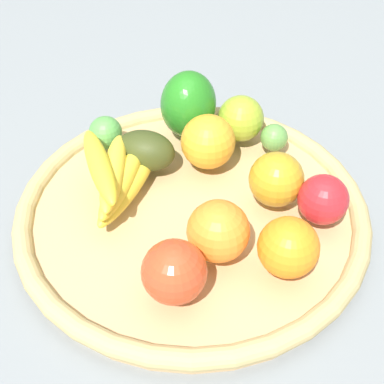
{
  "coord_description": "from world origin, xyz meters",
  "views": [
    {
      "loc": [
        -0.0,
        -0.53,
        0.55
      ],
      "look_at": [
        0.0,
        0.0,
        0.05
      ],
      "focal_mm": 52.46,
      "sensor_mm": 36.0,
      "label": 1
    }
  ],
  "objects_px": {
    "orange_0": "(218,231)",
    "apple_3": "(276,179)",
    "lime_1": "(106,133)",
    "bell_pepper": "(188,104)",
    "banana_bunch": "(116,177)",
    "apple_0": "(323,199)",
    "orange_1": "(208,142)",
    "avocado": "(145,151)",
    "apple_2": "(174,272)",
    "apple_1": "(241,118)",
    "lime_0": "(274,137)",
    "orange_2": "(288,247)"
  },
  "relations": [
    {
      "from": "apple_2",
      "to": "orange_0",
      "type": "bearing_deg",
      "value": 50.01
    },
    {
      "from": "lime_0",
      "to": "banana_bunch",
      "type": "height_order",
      "value": "banana_bunch"
    },
    {
      "from": "apple_0",
      "to": "apple_2",
      "type": "height_order",
      "value": "apple_2"
    },
    {
      "from": "apple_2",
      "to": "orange_1",
      "type": "xyz_separation_m",
      "value": [
        0.04,
        0.23,
        0.0
      ]
    },
    {
      "from": "lime_1",
      "to": "banana_bunch",
      "type": "bearing_deg",
      "value": -76.2
    },
    {
      "from": "avocado",
      "to": "apple_2",
      "type": "relative_size",
      "value": 1.15
    },
    {
      "from": "avocado",
      "to": "apple_2",
      "type": "distance_m",
      "value": 0.22
    },
    {
      "from": "lime_0",
      "to": "apple_3",
      "type": "height_order",
      "value": "apple_3"
    },
    {
      "from": "banana_bunch",
      "to": "orange_1",
      "type": "relative_size",
      "value": 2.03
    },
    {
      "from": "orange_1",
      "to": "banana_bunch",
      "type": "bearing_deg",
      "value": -150.61
    },
    {
      "from": "avocado",
      "to": "bell_pepper",
      "type": "xyz_separation_m",
      "value": [
        0.06,
        0.08,
        0.02
      ]
    },
    {
      "from": "avocado",
      "to": "orange_2",
      "type": "height_order",
      "value": "orange_2"
    },
    {
      "from": "apple_2",
      "to": "orange_2",
      "type": "relative_size",
      "value": 1.02
    },
    {
      "from": "orange_1",
      "to": "avocado",
      "type": "bearing_deg",
      "value": -174.9
    },
    {
      "from": "apple_3",
      "to": "apple_1",
      "type": "bearing_deg",
      "value": 105.22
    },
    {
      "from": "orange_2",
      "to": "avocado",
      "type": "bearing_deg",
      "value": 133.47
    },
    {
      "from": "apple_2",
      "to": "banana_bunch",
      "type": "distance_m",
      "value": 0.18
    },
    {
      "from": "avocado",
      "to": "orange_2",
      "type": "distance_m",
      "value": 0.25
    },
    {
      "from": "banana_bunch",
      "to": "avocado",
      "type": "bearing_deg",
      "value": 60.45
    },
    {
      "from": "orange_0",
      "to": "orange_1",
      "type": "bearing_deg",
      "value": 92.86
    },
    {
      "from": "apple_1",
      "to": "lime_1",
      "type": "bearing_deg",
      "value": -173.71
    },
    {
      "from": "avocado",
      "to": "banana_bunch",
      "type": "bearing_deg",
      "value": -119.55
    },
    {
      "from": "lime_0",
      "to": "orange_0",
      "type": "xyz_separation_m",
      "value": [
        -0.09,
        -0.2,
        0.02
      ]
    },
    {
      "from": "apple_2",
      "to": "apple_1",
      "type": "height_order",
      "value": "apple_2"
    },
    {
      "from": "orange_2",
      "to": "apple_3",
      "type": "bearing_deg",
      "value": 90.44
    },
    {
      "from": "bell_pepper",
      "to": "banana_bunch",
      "type": "height_order",
      "value": "bell_pepper"
    },
    {
      "from": "apple_0",
      "to": "orange_0",
      "type": "xyz_separation_m",
      "value": [
        -0.13,
        -0.06,
        0.01
      ]
    },
    {
      "from": "orange_0",
      "to": "apple_3",
      "type": "relative_size",
      "value": 1.04
    },
    {
      "from": "avocado",
      "to": "orange_1",
      "type": "distance_m",
      "value": 0.09
    },
    {
      "from": "avocado",
      "to": "orange_1",
      "type": "relative_size",
      "value": 1.1
    },
    {
      "from": "bell_pepper",
      "to": "apple_3",
      "type": "xyz_separation_m",
      "value": [
        0.11,
        -0.15,
        -0.01
      ]
    },
    {
      "from": "banana_bunch",
      "to": "apple_3",
      "type": "relative_size",
      "value": 2.16
    },
    {
      "from": "avocado",
      "to": "banana_bunch",
      "type": "relative_size",
      "value": 0.54
    },
    {
      "from": "apple_0",
      "to": "orange_0",
      "type": "bearing_deg",
      "value": -156.19
    },
    {
      "from": "orange_2",
      "to": "orange_0",
      "type": "bearing_deg",
      "value": 163.31
    },
    {
      "from": "bell_pepper",
      "to": "orange_2",
      "type": "xyz_separation_m",
      "value": [
        0.11,
        -0.27,
        -0.01
      ]
    },
    {
      "from": "orange_0",
      "to": "apple_3",
      "type": "height_order",
      "value": "orange_0"
    },
    {
      "from": "apple_1",
      "to": "orange_1",
      "type": "xyz_separation_m",
      "value": [
        -0.05,
        -0.06,
        0.0
      ]
    },
    {
      "from": "orange_2",
      "to": "orange_1",
      "type": "xyz_separation_m",
      "value": [
        -0.09,
        0.19,
        0.0
      ]
    },
    {
      "from": "orange_1",
      "to": "lime_0",
      "type": "bearing_deg",
      "value": 19.04
    },
    {
      "from": "avocado",
      "to": "banana_bunch",
      "type": "xyz_separation_m",
      "value": [
        -0.03,
        -0.06,
        0.01
      ]
    },
    {
      "from": "apple_1",
      "to": "apple_3",
      "type": "distance_m",
      "value": 0.14
    },
    {
      "from": "apple_3",
      "to": "orange_1",
      "type": "bearing_deg",
      "value": 138.84
    },
    {
      "from": "bell_pepper",
      "to": "orange_0",
      "type": "height_order",
      "value": "bell_pepper"
    },
    {
      "from": "apple_3",
      "to": "lime_1",
      "type": "bearing_deg",
      "value": 153.91
    },
    {
      "from": "orange_1",
      "to": "lime_1",
      "type": "bearing_deg",
      "value": 165.19
    },
    {
      "from": "lime_0",
      "to": "orange_1",
      "type": "height_order",
      "value": "orange_1"
    },
    {
      "from": "lime_1",
      "to": "apple_3",
      "type": "bearing_deg",
      "value": -26.09
    },
    {
      "from": "lime_0",
      "to": "orange_0",
      "type": "height_order",
      "value": "orange_0"
    },
    {
      "from": "avocado",
      "to": "orange_2",
      "type": "xyz_separation_m",
      "value": [
        0.17,
        -0.18,
        0.01
      ]
    }
  ]
}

